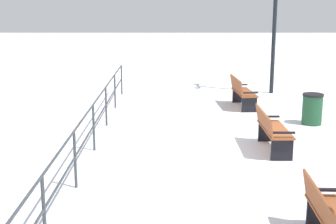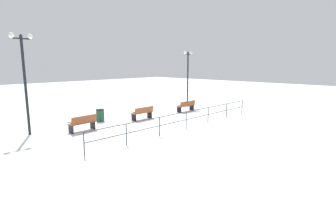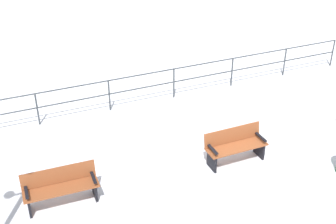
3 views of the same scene
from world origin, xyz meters
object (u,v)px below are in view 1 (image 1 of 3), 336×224
(bench_second, at_px, (272,129))
(bench_third, at_px, (242,92))
(trash_bin, at_px, (313,109))
(bench_nearest, at_px, (333,220))

(bench_second, relative_size, bench_third, 0.99)
(bench_second, distance_m, trash_bin, 2.82)
(trash_bin, bearing_deg, bench_second, -123.80)
(bench_nearest, bearing_deg, bench_third, 91.52)
(bench_nearest, relative_size, bench_second, 1.05)
(bench_nearest, xyz_separation_m, bench_third, (0.15, 8.95, 0.02))
(bench_nearest, bearing_deg, trash_bin, 78.38)
(bench_third, xyz_separation_m, trash_bin, (1.56, -2.13, -0.07))
(bench_second, bearing_deg, trash_bin, 56.08)
(bench_third, bearing_deg, trash_bin, -57.49)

